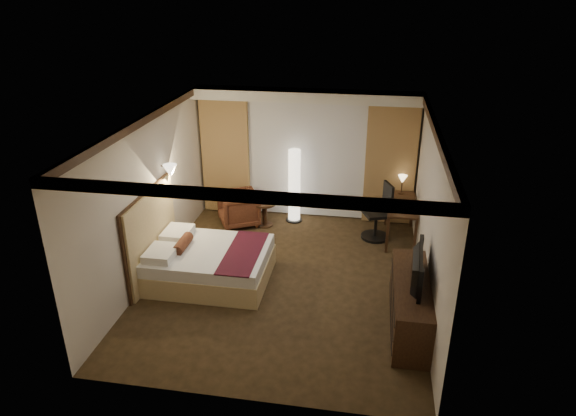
% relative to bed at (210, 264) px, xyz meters
% --- Properties ---
extents(floor, '(4.50, 5.50, 0.01)m').
position_rel_bed_xyz_m(floor, '(1.22, 0.18, -0.28)').
color(floor, black).
rests_on(floor, ground).
extents(ceiling, '(4.50, 5.50, 0.01)m').
position_rel_bed_xyz_m(ceiling, '(1.22, 0.18, 2.42)').
color(ceiling, white).
rests_on(ceiling, back_wall).
extents(back_wall, '(4.50, 0.02, 2.70)m').
position_rel_bed_xyz_m(back_wall, '(1.22, 2.93, 1.07)').
color(back_wall, beige).
rests_on(back_wall, floor).
extents(left_wall, '(0.02, 5.50, 2.70)m').
position_rel_bed_xyz_m(left_wall, '(-1.03, 0.18, 1.07)').
color(left_wall, beige).
rests_on(left_wall, floor).
extents(right_wall, '(0.02, 5.50, 2.70)m').
position_rel_bed_xyz_m(right_wall, '(3.47, 0.18, 1.07)').
color(right_wall, beige).
rests_on(right_wall, floor).
extents(crown_molding, '(4.50, 5.50, 0.12)m').
position_rel_bed_xyz_m(crown_molding, '(1.22, 0.18, 2.36)').
color(crown_molding, black).
rests_on(crown_molding, ceiling).
extents(soffit, '(4.50, 0.50, 0.20)m').
position_rel_bed_xyz_m(soffit, '(1.22, 2.68, 2.32)').
color(soffit, white).
rests_on(soffit, ceiling).
extents(curtain_sheer, '(2.48, 0.04, 2.45)m').
position_rel_bed_xyz_m(curtain_sheer, '(1.22, 2.85, 0.97)').
color(curtain_sheer, silver).
rests_on(curtain_sheer, back_wall).
extents(curtain_left_drape, '(1.00, 0.14, 2.45)m').
position_rel_bed_xyz_m(curtain_left_drape, '(-0.48, 2.79, 0.97)').
color(curtain_left_drape, tan).
rests_on(curtain_left_drape, back_wall).
extents(curtain_right_drape, '(1.00, 0.14, 2.45)m').
position_rel_bed_xyz_m(curtain_right_drape, '(2.92, 2.79, 0.97)').
color(curtain_right_drape, tan).
rests_on(curtain_right_drape, back_wall).
extents(wall_sconce, '(0.24, 0.24, 0.24)m').
position_rel_bed_xyz_m(wall_sconce, '(-0.87, 0.76, 1.34)').
color(wall_sconce, white).
rests_on(wall_sconce, left_wall).
extents(bed, '(1.94, 1.51, 0.57)m').
position_rel_bed_xyz_m(bed, '(0.00, 0.00, 0.00)').
color(bed, white).
rests_on(bed, floor).
extents(headboard, '(0.12, 1.81, 1.50)m').
position_rel_bed_xyz_m(headboard, '(-0.98, 0.00, 0.47)').
color(headboard, tan).
rests_on(headboard, floor).
extents(armchair, '(0.96, 0.98, 0.76)m').
position_rel_bed_xyz_m(armchair, '(-0.08, 2.17, 0.10)').
color(armchair, '#442214').
rests_on(armchair, floor).
extents(side_table, '(0.46, 0.46, 0.51)m').
position_rel_bed_xyz_m(side_table, '(0.46, 2.20, -0.03)').
color(side_table, black).
rests_on(side_table, floor).
extents(floor_lamp, '(0.33, 0.33, 1.56)m').
position_rel_bed_xyz_m(floor_lamp, '(1.02, 2.53, 0.50)').
color(floor_lamp, white).
rests_on(floor_lamp, floor).
extents(desk, '(0.55, 1.31, 0.75)m').
position_rel_bed_xyz_m(desk, '(3.17, 2.06, 0.09)').
color(desk, black).
rests_on(desk, floor).
extents(desk_lamp, '(0.18, 0.18, 0.34)m').
position_rel_bed_xyz_m(desk_lamp, '(3.17, 2.56, 0.64)').
color(desk_lamp, '#FFD899').
rests_on(desk_lamp, desk).
extents(office_chair, '(0.70, 0.70, 1.13)m').
position_rel_bed_xyz_m(office_chair, '(2.71, 2.01, 0.28)').
color(office_chair, black).
rests_on(office_chair, floor).
extents(dresser, '(0.50, 1.92, 0.74)m').
position_rel_bed_xyz_m(dresser, '(3.22, -0.75, 0.09)').
color(dresser, black).
rests_on(dresser, floor).
extents(television, '(0.71, 1.14, 0.14)m').
position_rel_bed_xyz_m(television, '(3.19, -0.75, 0.78)').
color(television, black).
rests_on(television, dresser).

